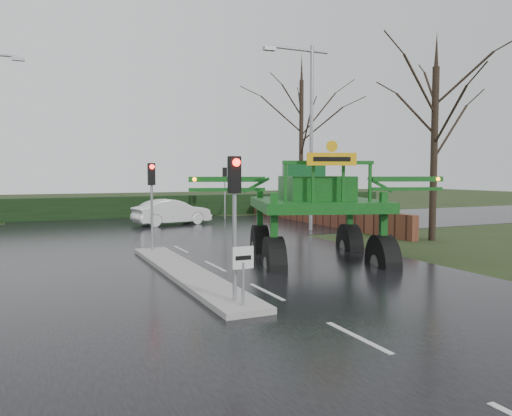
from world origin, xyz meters
name	(u,v)px	position (x,y,z in m)	size (l,w,h in m)	color
ground	(266,293)	(0.00, 0.00, 0.00)	(140.00, 140.00, 0.00)	black
road_main	(169,244)	(0.00, 10.00, 0.00)	(14.00, 80.00, 0.02)	black
road_cross	(141,230)	(0.00, 16.00, 0.01)	(80.00, 12.00, 0.02)	black
median_island	(186,273)	(-1.30, 3.00, 0.09)	(1.20, 10.00, 0.16)	gray
hedge_row	(117,207)	(0.00, 24.00, 0.75)	(44.00, 0.90, 1.50)	black
brick_wall	(306,213)	(10.50, 16.00, 0.60)	(0.40, 20.00, 1.20)	#592D1E
keep_left_sign	(243,266)	(-1.30, -1.50, 1.06)	(0.50, 0.07, 1.35)	gray
traffic_signal_near	(235,197)	(-1.30, -1.01, 2.59)	(0.26, 0.33, 3.52)	gray
traffic_signal_mid	(152,187)	(-1.30, 7.49, 2.59)	(0.26, 0.33, 3.52)	gray
traffic_signal_far	(225,181)	(6.50, 20.01, 2.59)	(0.26, 0.33, 3.52)	gray
street_light_right	(307,120)	(8.19, 12.00, 5.99)	(3.85, 0.30, 10.00)	gray
tree_right_near	(435,128)	(11.50, 6.00, 5.20)	(5.60, 5.60, 9.64)	black
tree_right_far	(301,128)	(13.00, 21.00, 6.50)	(7.00, 7.00, 12.05)	black
crop_sprayer	(273,193)	(1.81, 3.25, 2.48)	(8.99, 6.88, 5.25)	black
white_sedan	(172,225)	(2.24, 17.83, 0.00)	(1.63, 4.67, 1.54)	white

